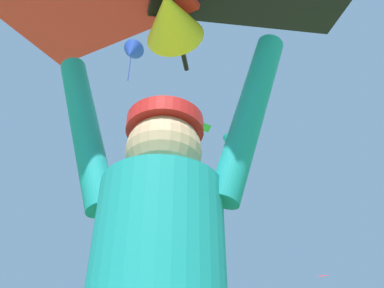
% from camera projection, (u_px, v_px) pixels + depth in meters
% --- Properties ---
extents(distant_kite_teal_mid_right, '(1.40, 1.46, 2.72)m').
position_uv_depth(distant_kite_teal_mid_right, '(231.00, 142.00, 27.46)').
color(distant_kite_teal_mid_right, '#19B2AD').
extents(distant_kite_blue_low_right, '(0.88, 0.85, 0.37)m').
position_uv_depth(distant_kite_blue_low_right, '(172.00, 139.00, 27.68)').
color(distant_kite_blue_low_right, blue).
extents(distant_kite_white_overhead_distant, '(1.26, 1.36, 2.39)m').
position_uv_depth(distant_kite_white_overhead_distant, '(114.00, 212.00, 33.15)').
color(distant_kite_white_overhead_distant, white).
extents(distant_kite_blue_high_right, '(1.35, 1.50, 2.73)m').
position_uv_depth(distant_kite_blue_high_right, '(132.00, 52.00, 20.62)').
color(distant_kite_blue_high_right, blue).
extents(distant_kite_red_far_center, '(0.84, 0.84, 0.24)m').
position_uv_depth(distant_kite_red_far_center, '(323.00, 276.00, 26.24)').
color(distant_kite_red_far_center, red).
extents(distant_kite_green_mid_left, '(0.77, 0.78, 0.25)m').
position_uv_depth(distant_kite_green_mid_left, '(205.00, 127.00, 20.21)').
color(distant_kite_green_mid_left, green).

